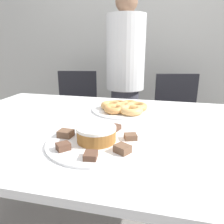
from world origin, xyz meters
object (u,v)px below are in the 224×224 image
Objects in this scene: plate_cake at (97,142)px; frosted_cake at (96,134)px; office_chair_left at (77,119)px; office_chair_right at (178,127)px; plate_donuts at (122,110)px; person_standing at (125,83)px.

plate_cake is 0.04m from frosted_cake.
office_chair_left and office_chair_right have the same top height.
frosted_cake is at bearing -75.58° from office_chair_left.
frosted_cake is (0.00, 0.00, 0.04)m from plate_cake.
plate_cake is at bearing -121.35° from office_chair_right.
plate_donuts is (0.61, -0.76, 0.36)m from office_chair_left.
office_chair_right is (1.00, -0.00, 0.00)m from office_chair_left.
plate_cake and plate_donuts have the same top height.
plate_donuts is at bearing 87.89° from plate_cake.
frosted_cake is at bearing -85.85° from person_standing.
plate_donuts is (-0.39, -0.76, 0.36)m from office_chair_right.
person_standing is 0.68m from plate_donuts.
plate_cake is 0.47m from plate_donuts.
office_chair_right is at bearing -11.53° from office_chair_left.
person_standing is at bearing 176.96° from office_chair_right.
office_chair_left is (-0.51, 0.09, -0.41)m from person_standing.
office_chair_left is at bearing 115.94° from frosted_cake.
person_standing is at bearing -21.07° from office_chair_left.
plate_donuts is (0.10, -0.67, -0.05)m from person_standing.
office_chair_right reaches higher than plate_cake.
plate_donuts is (0.02, 0.47, 0.00)m from plate_cake.
plate_cake is (0.59, -1.22, 0.36)m from office_chair_left.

